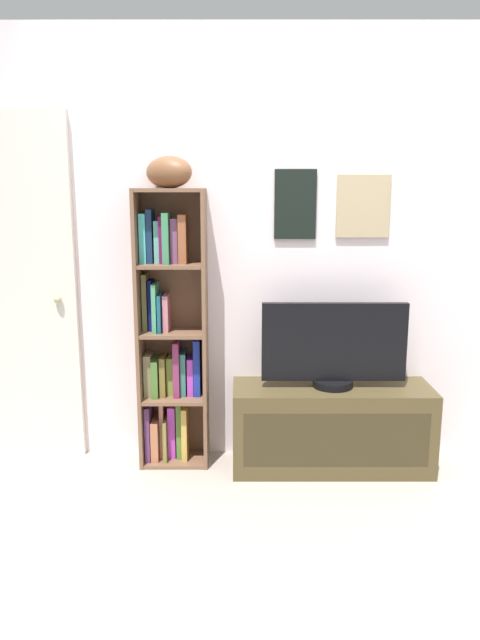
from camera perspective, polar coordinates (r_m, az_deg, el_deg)
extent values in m
cube|color=#AA9C91|center=(2.72, 4.36, -22.42)|extent=(5.20, 5.20, 0.04)
cube|color=white|center=(3.39, 3.30, 6.57)|extent=(4.80, 0.06, 2.40)
cube|color=black|center=(3.35, 5.44, 10.94)|extent=(0.23, 0.02, 0.38)
cube|color=tan|center=(3.34, 5.45, 10.93)|extent=(0.18, 0.01, 0.33)
cube|color=tan|center=(3.40, 11.81, 10.59)|extent=(0.29, 0.02, 0.34)
cube|color=slate|center=(3.40, 11.83, 10.59)|extent=(0.24, 0.01, 0.29)
cube|color=brown|center=(3.35, -9.38, -1.05)|extent=(0.02, 0.25, 1.55)
cube|color=brown|center=(3.31, -3.21, -1.07)|extent=(0.02, 0.25, 1.55)
cube|color=brown|center=(3.44, -6.10, -0.62)|extent=(0.38, 0.01, 1.55)
cube|color=brown|center=(3.57, -6.03, -13.06)|extent=(0.34, 0.24, 0.02)
cube|color=brown|center=(3.43, -6.16, -7.36)|extent=(0.34, 0.24, 0.02)
cube|color=brown|center=(3.33, -6.31, -1.23)|extent=(0.34, 0.24, 0.02)
cube|color=brown|center=(3.26, -6.46, 5.22)|extent=(0.34, 0.24, 0.02)
cube|color=brown|center=(3.24, -6.62, 12.20)|extent=(0.34, 0.24, 0.02)
cube|color=#5A305E|center=(3.54, -8.52, -10.34)|extent=(0.03, 0.19, 0.32)
cube|color=#B56D4C|center=(3.55, -7.86, -11.04)|extent=(0.04, 0.19, 0.23)
cube|color=tan|center=(3.55, -7.26, -10.20)|extent=(0.02, 0.14, 0.33)
cube|color=olive|center=(3.54, -6.90, -11.03)|extent=(0.02, 0.19, 0.24)
cube|color=#B83DBC|center=(3.55, -6.33, -10.36)|extent=(0.04, 0.14, 0.31)
cube|color=#507B33|center=(3.54, -5.63, -10.27)|extent=(0.03, 0.14, 0.32)
cube|color=gold|center=(3.53, -5.12, -10.49)|extent=(0.03, 0.18, 0.31)
cube|color=#867C56|center=(3.44, -8.54, -5.08)|extent=(0.04, 0.16, 0.24)
cube|color=#4A7230|center=(3.43, -7.86, -5.36)|extent=(0.04, 0.18, 0.21)
cube|color=brown|center=(3.43, -7.17, -5.21)|extent=(0.03, 0.16, 0.23)
cube|color=olive|center=(3.45, -6.48, -5.21)|extent=(0.04, 0.12, 0.22)
cube|color=#7F2D58|center=(3.41, -5.88, -4.54)|extent=(0.03, 0.17, 0.31)
cube|color=#377469|center=(3.43, -5.25, -5.03)|extent=(0.03, 0.14, 0.25)
cube|color=#B23DC2|center=(3.43, -4.58, -5.28)|extent=(0.03, 0.14, 0.22)
cube|color=#1E31A0|center=(3.41, -3.96, -4.43)|extent=(0.04, 0.14, 0.32)
cube|color=olive|center=(3.36, -8.85, 1.74)|extent=(0.03, 0.13, 0.31)
cube|color=navy|center=(3.36, -8.31, 1.45)|extent=(0.02, 0.13, 0.28)
cube|color=#44956A|center=(3.33, -7.91, 1.26)|extent=(0.02, 0.19, 0.27)
cube|color=#185268|center=(3.33, -7.44, 0.73)|extent=(0.02, 0.19, 0.21)
cube|color=#C5727F|center=(3.34, -6.87, 0.75)|extent=(0.03, 0.16, 0.20)
cube|color=#49C0BF|center=(3.31, -8.99, 7.72)|extent=(0.04, 0.15, 0.27)
cube|color=navy|center=(3.30, -8.37, 7.93)|extent=(0.03, 0.15, 0.29)
cube|color=#67C0AB|center=(3.31, -7.71, 7.42)|extent=(0.03, 0.14, 0.23)
cube|color=#701457|center=(3.29, -7.30, 7.63)|extent=(0.02, 0.16, 0.25)
cube|color=#3B8155|center=(3.27, -6.84, 7.78)|extent=(0.03, 0.20, 0.27)
cube|color=#7C4872|center=(3.29, -6.07, 7.55)|extent=(0.04, 0.15, 0.24)
cube|color=#965333|center=(3.27, -5.30, 7.73)|extent=(0.04, 0.17, 0.26)
ellipsoid|color=brown|center=(3.24, -6.66, 13.83)|extent=(0.32, 0.29, 0.17)
cube|color=#4B3F24|center=(3.44, 8.83, -10.06)|extent=(1.10, 0.38, 0.47)
cube|color=#362D1A|center=(3.27, 9.32, -11.27)|extent=(0.99, 0.01, 0.30)
cylinder|color=black|center=(3.35, 8.97, -5.99)|extent=(0.22, 0.22, 0.04)
cube|color=black|center=(3.29, 9.11, -2.08)|extent=(0.79, 0.04, 0.43)
cube|color=white|center=(3.28, 9.14, -2.13)|extent=(0.75, 0.01, 0.39)
cube|color=silver|center=(3.61, -21.38, 2.58)|extent=(0.80, 0.04, 1.96)
cube|color=beige|center=(3.56, -21.95, 8.77)|extent=(0.52, 0.01, 0.71)
cube|color=beige|center=(3.69, -20.96, -4.08)|extent=(0.52, 0.01, 0.71)
sphere|color=tan|center=(3.48, -16.89, 1.90)|extent=(0.04, 0.04, 0.04)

